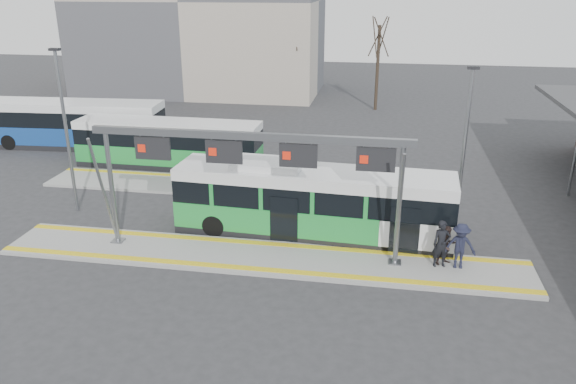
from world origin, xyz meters
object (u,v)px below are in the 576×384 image
passenger_a (441,244)px  passenger_b (447,245)px  hero_bus (312,203)px  gantry (252,159)px  passenger_c (460,246)px

passenger_a → passenger_b: (0.24, 0.23, -0.15)m
hero_bus → gantry: bearing=-126.8°
hero_bus → passenger_b: (5.74, -2.17, -0.58)m
hero_bus → passenger_b: bearing=-17.5°
hero_bus → passenger_b: hero_bus is taller
passenger_b → passenger_c: bearing=-60.7°
gantry → hero_bus: bearing=49.9°
hero_bus → passenger_a: bearing=-20.4°
hero_bus → passenger_a: hero_bus is taller
passenger_a → gantry: bearing=167.4°
passenger_a → passenger_c: bearing=-14.3°
gantry → hero_bus: size_ratio=1.04×
passenger_a → passenger_c: (0.72, -0.01, -0.03)m
hero_bus → passenger_c: bearing=-18.0°
passenger_c → passenger_b: bearing=156.2°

